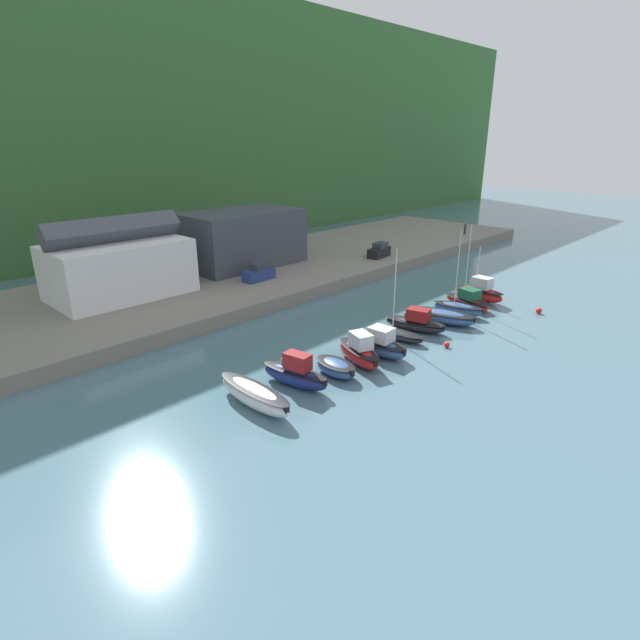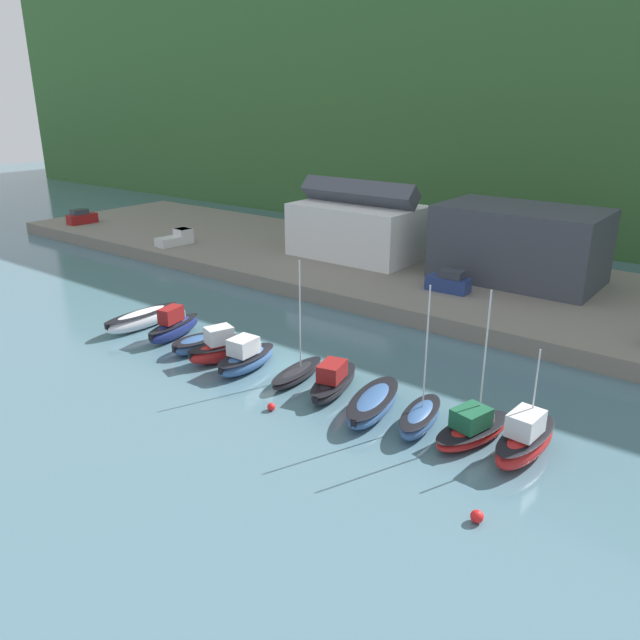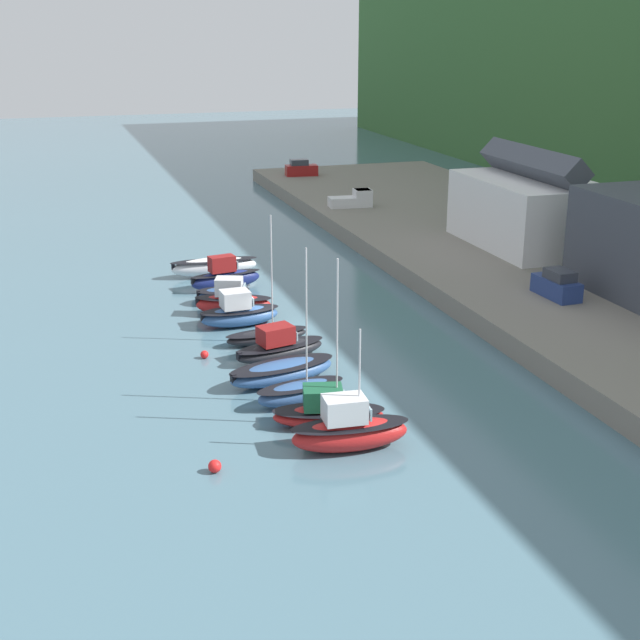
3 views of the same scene
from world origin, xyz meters
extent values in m
plane|color=slate|center=(0.00, 0.00, 0.00)|extent=(320.00, 320.00, 0.00)
cube|color=#386633|center=(0.00, 84.80, 21.32)|extent=(240.00, 69.65, 42.63)
cube|color=gray|center=(0.00, 26.41, 0.78)|extent=(124.21, 25.78, 1.56)
cube|color=white|center=(-11.40, 27.16, 4.61)|extent=(14.61, 9.26, 6.10)
cube|color=#474C56|center=(-11.40, 27.16, 9.11)|extent=(14.90, 2.90, 2.90)
cube|color=#3D424C|center=(7.34, 28.99, 5.32)|extent=(16.13, 9.71, 7.52)
cube|color=slate|center=(7.34, 24.19, 5.32)|extent=(15.32, 0.10, 4.51)
ellipsoid|color=white|center=(-15.15, -1.24, 0.85)|extent=(1.92, 7.50, 1.69)
ellipsoid|color=black|center=(-15.15, -1.24, 1.44)|extent=(1.99, 7.65, 0.12)
cube|color=black|center=(-15.20, -4.78, 1.19)|extent=(0.36, 0.29, 0.56)
ellipsoid|color=navy|center=(-10.94, -1.09, 0.79)|extent=(2.55, 6.17, 1.58)
ellipsoid|color=black|center=(-10.94, -1.09, 1.35)|extent=(2.63, 6.30, 0.12)
cube|color=maroon|center=(-10.89, -1.39, 2.23)|extent=(1.50, 2.26, 1.30)
cube|color=#8CA5B2|center=(-11.10, -0.21, 2.04)|extent=(1.05, 0.28, 0.65)
cube|color=black|center=(-10.46, -3.90, 1.11)|extent=(0.40, 0.34, 0.56)
ellipsoid|color=#33568E|center=(-7.23, -2.09, 0.64)|extent=(2.54, 4.28, 1.27)
ellipsoid|color=black|center=(-7.23, -2.09, 1.08)|extent=(2.63, 4.37, 0.12)
cube|color=black|center=(-7.43, -4.02, 0.89)|extent=(0.39, 0.32, 0.56)
ellipsoid|color=red|center=(-4.09, -1.96, 0.80)|extent=(3.73, 6.01, 1.60)
ellipsoid|color=black|center=(-4.09, -1.96, 1.36)|extent=(3.84, 6.14, 0.12)
cube|color=silver|center=(-4.19, -2.22, 2.25)|extent=(2.03, 2.36, 1.30)
cube|color=#8CA5B2|center=(-3.80, -1.14, 2.06)|extent=(1.26, 0.53, 0.65)
cube|color=black|center=(-5.00, -4.50, 1.12)|extent=(0.43, 0.39, 0.56)
ellipsoid|color=#33568E|center=(-1.50, -2.07, 0.72)|extent=(2.50, 5.87, 1.43)
ellipsoid|color=black|center=(-1.50, -2.07, 1.22)|extent=(2.59, 5.99, 0.12)
cube|color=silver|center=(-1.48, -2.35, 2.06)|extent=(1.76, 2.10, 1.26)
cube|color=#8CA5B2|center=(-1.54, -1.20, 1.87)|extent=(1.49, 0.17, 0.63)
cube|color=black|center=(-1.36, -4.80, 1.00)|extent=(0.37, 0.30, 0.56)
ellipsoid|color=black|center=(2.69, -1.10, 0.47)|extent=(2.15, 5.90, 0.95)
ellipsoid|color=black|center=(2.69, -1.10, 0.80)|extent=(2.22, 6.02, 0.12)
cylinder|color=silver|center=(2.65, -0.66, 4.95)|extent=(0.10, 0.10, 8.01)
ellipsoid|color=black|center=(5.96, -1.04, 0.58)|extent=(3.39, 6.55, 1.17)
ellipsoid|color=black|center=(5.96, -1.04, 0.99)|extent=(3.50, 6.69, 0.12)
cube|color=maroon|center=(6.03, -1.34, 1.76)|extent=(1.96, 2.48, 1.19)
cube|color=#8CA5B2|center=(5.74, -0.13, 1.58)|extent=(1.33, 0.41, 0.60)
cube|color=black|center=(6.65, -3.93, 0.82)|extent=(0.42, 0.36, 0.56)
ellipsoid|color=#33568E|center=(9.84, -1.96, 0.68)|extent=(3.82, 7.25, 1.37)
ellipsoid|color=black|center=(9.84, -1.96, 1.16)|extent=(3.94, 7.41, 0.12)
cube|color=black|center=(10.55, -5.16, 0.96)|extent=(0.41, 0.35, 0.56)
ellipsoid|color=#33568E|center=(13.22, -1.77, 0.66)|extent=(2.79, 5.63, 1.33)
ellipsoid|color=black|center=(13.22, -1.77, 1.13)|extent=(2.89, 5.75, 0.12)
cylinder|color=silver|center=(13.15, -1.37, 5.30)|extent=(0.10, 0.10, 7.94)
ellipsoid|color=red|center=(16.49, -1.15, 0.54)|extent=(3.63, 6.45, 1.07)
ellipsoid|color=black|center=(16.49, -1.15, 0.91)|extent=(3.74, 6.59, 0.12)
cube|color=#195638|center=(16.42, -1.45, 1.66)|extent=(2.13, 2.47, 1.17)
cube|color=#8CA5B2|center=(16.71, -0.27, 1.48)|extent=(1.48, 0.46, 0.58)
cylinder|color=silver|center=(16.60, -0.71, 5.27)|extent=(0.10, 0.10, 8.39)
ellipsoid|color=red|center=(19.61, -1.00, 0.83)|extent=(2.51, 6.30, 1.66)
ellipsoid|color=black|center=(19.61, -1.00, 1.41)|extent=(2.60, 6.43, 0.12)
cube|color=silver|center=(19.59, -1.30, 2.32)|extent=(1.70, 2.26, 1.31)
cube|color=#8CA5B2|center=(19.68, -0.08, 2.12)|extent=(1.40, 0.20, 0.66)
cylinder|color=silver|center=(19.65, -0.53, 4.12)|extent=(0.10, 0.10, 4.93)
cube|color=navy|center=(3.59, 20.95, 2.26)|extent=(4.27, 1.98, 1.40)
cube|color=#333842|center=(3.91, 20.97, 3.34)|extent=(2.37, 1.63, 0.76)
cube|color=maroon|center=(-54.92, 18.47, 2.26)|extent=(2.18, 4.35, 1.40)
cube|color=#333842|center=(-54.95, 18.15, 3.34)|extent=(1.74, 2.44, 0.76)
cube|color=silver|center=(-33.19, 17.02, 2.11)|extent=(2.35, 3.70, 1.10)
cube|color=silver|center=(-32.98, 19.04, 2.51)|extent=(2.09, 2.08, 1.90)
cube|color=#2D333D|center=(-32.98, 19.04, 3.21)|extent=(1.96, 1.80, 0.50)
sphere|color=red|center=(19.94, -8.17, 0.33)|extent=(0.66, 0.66, 0.66)
sphere|color=red|center=(4.30, -5.75, 0.27)|extent=(0.54, 0.54, 0.54)
camera|label=1|loc=(-35.05, -27.11, 18.62)|focal=28.00mm
camera|label=2|loc=(29.31, -32.93, 19.81)|focal=35.00mm
camera|label=3|loc=(58.88, -15.09, 21.12)|focal=50.00mm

